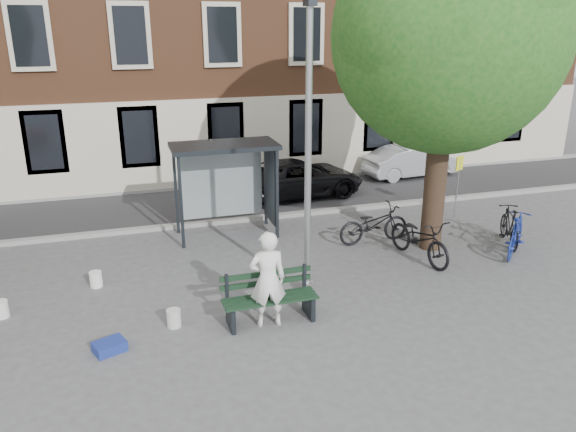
% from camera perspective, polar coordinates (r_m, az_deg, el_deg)
% --- Properties ---
extents(ground, '(90.00, 90.00, 0.00)m').
position_cam_1_polar(ground, '(12.67, 1.90, -7.66)').
color(ground, '#4C4C4F').
rests_on(ground, ground).
extents(road, '(40.00, 4.00, 0.01)m').
position_cam_1_polar(road, '(18.95, -4.99, 1.51)').
color(road, '#28282B').
rests_on(road, ground).
extents(curb_near, '(40.00, 0.25, 0.12)m').
position_cam_1_polar(curb_near, '(17.08, -3.55, -0.24)').
color(curb_near, gray).
rests_on(curb_near, ground).
extents(curb_far, '(40.00, 0.25, 0.12)m').
position_cam_1_polar(curb_far, '(20.82, -6.18, 3.24)').
color(curb_far, gray).
rests_on(curb_far, ground).
extents(lamppost, '(0.28, 0.35, 6.11)m').
position_cam_1_polar(lamppost, '(11.69, 2.05, 4.62)').
color(lamppost, '#9EA0A3').
rests_on(lamppost, ground).
extents(tree_right, '(5.76, 5.60, 8.20)m').
position_cam_1_polar(tree_right, '(14.34, 16.36, 18.02)').
color(tree_right, black).
rests_on(tree_right, ground).
extents(bus_shelter, '(2.85, 1.45, 2.62)m').
position_cam_1_polar(bus_shelter, '(15.59, -5.08, 4.96)').
color(bus_shelter, '#1E2328').
rests_on(bus_shelter, ground).
extents(painter, '(0.75, 0.52, 1.97)m').
position_cam_1_polar(painter, '(10.94, -2.08, -6.45)').
color(painter, white).
rests_on(painter, ground).
extents(bench, '(1.90, 0.64, 0.97)m').
position_cam_1_polar(bench, '(11.34, -1.90, -8.54)').
color(bench, '#1E2328').
rests_on(bench, ground).
extents(bike_a, '(2.06, 0.80, 1.06)m').
position_cam_1_polar(bike_a, '(15.36, 8.70, -0.81)').
color(bike_a, black).
rests_on(bike_a, ground).
extents(bike_b, '(1.69, 1.60, 1.09)m').
position_cam_1_polar(bike_b, '(15.56, 22.16, -1.74)').
color(bike_b, navy).
rests_on(bike_b, ground).
extents(bike_c, '(1.14, 2.29, 1.15)m').
position_cam_1_polar(bike_c, '(14.44, 13.23, -2.23)').
color(bike_c, black).
rests_on(bike_c, ground).
extents(bike_d, '(1.16, 1.82, 1.06)m').
position_cam_1_polar(bike_d, '(16.19, 21.61, -0.94)').
color(bike_d, black).
rests_on(bike_d, ground).
extents(car_dark, '(4.68, 2.42, 1.26)m').
position_cam_1_polar(car_dark, '(19.37, 1.02, 3.89)').
color(car_dark, black).
rests_on(car_dark, ground).
extents(car_silver, '(3.80, 1.61, 1.22)m').
position_cam_1_polar(car_silver, '(22.32, 12.33, 5.45)').
color(car_silver, '#A2A4A9').
rests_on(car_silver, ground).
extents(blue_crate, '(0.66, 0.58, 0.20)m').
position_cam_1_polar(blue_crate, '(11.00, -17.68, -12.52)').
color(blue_crate, navy).
rests_on(blue_crate, ground).
extents(bucket_a, '(0.36, 0.36, 0.36)m').
position_cam_1_polar(bucket_a, '(11.46, -11.52, -10.14)').
color(bucket_a, silver).
rests_on(bucket_a, ground).
extents(bucket_b, '(0.37, 0.37, 0.36)m').
position_cam_1_polar(bucket_b, '(12.95, -27.11, -8.42)').
color(bucket_b, white).
rests_on(bucket_b, ground).
extents(bucket_c, '(0.32, 0.32, 0.36)m').
position_cam_1_polar(bucket_c, '(13.54, -18.93, -6.10)').
color(bucket_c, white).
rests_on(bucket_c, ground).
extents(notice_sign, '(0.31, 0.16, 1.91)m').
position_cam_1_polar(notice_sign, '(17.76, 16.94, 4.17)').
color(notice_sign, '#9EA0A3').
rests_on(notice_sign, ground).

